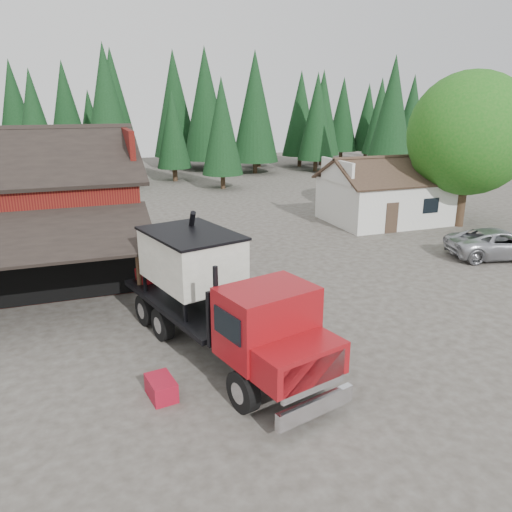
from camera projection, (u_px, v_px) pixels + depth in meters
name	position (u px, v px, depth m)	size (l,w,h in m)	color
ground	(292.00, 318.00, 19.89)	(120.00, 120.00, 0.00)	#3F3A31
red_barn	(5.00, 220.00, 24.36)	(12.80, 13.63, 7.18)	maroon
farmhouse	(386.00, 198.00, 35.28)	(8.60, 6.42, 4.65)	silver
deciduous_tree	(470.00, 138.00, 32.60)	(8.00, 8.00, 10.20)	#382619
conifer_backdrop	(144.00, 175.00, 57.52)	(76.00, 16.00, 16.00)	black
near_pine_b	(222.00, 126.00, 46.95)	(3.96, 3.96, 10.40)	#382619
near_pine_c	(392.00, 115.00, 48.30)	(4.84, 4.84, 12.40)	#382619
near_pine_d	(107.00, 110.00, 46.82)	(5.28, 5.28, 13.40)	#382619
feed_truck	(217.00, 295.00, 16.63)	(5.14, 10.40, 4.54)	black
silver_car	(500.00, 244.00, 27.31)	(2.63, 5.70, 1.58)	#B0B1B8
equip_box	(161.00, 388.00, 14.56)	(0.70, 1.10, 0.60)	maroon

